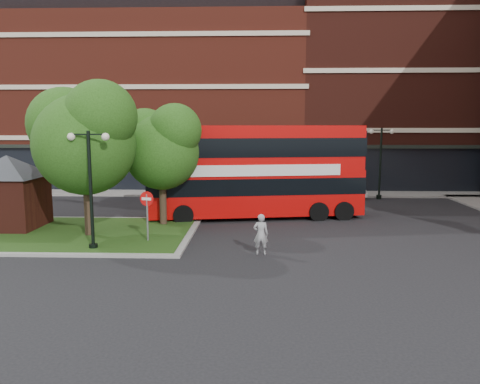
{
  "coord_description": "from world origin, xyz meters",
  "views": [
    {
      "loc": [
        1.29,
        -18.56,
        5.25
      ],
      "look_at": [
        0.51,
        3.83,
        2.0
      ],
      "focal_mm": 35.0,
      "sensor_mm": 36.0,
      "label": 1
    }
  ],
  "objects_px": {
    "car_silver": "(250,187)",
    "car_white": "(335,189)",
    "bus": "(255,165)",
    "woman": "(261,234)"
  },
  "relations": [
    {
      "from": "woman",
      "to": "bus",
      "type": "bearing_deg",
      "value": -86.86
    },
    {
      "from": "bus",
      "to": "woman",
      "type": "distance_m",
      "value": 7.95
    },
    {
      "from": "bus",
      "to": "car_silver",
      "type": "height_order",
      "value": "bus"
    },
    {
      "from": "bus",
      "to": "car_silver",
      "type": "xyz_separation_m",
      "value": [
        -0.39,
        8.41,
        -2.37
      ]
    },
    {
      "from": "bus",
      "to": "car_silver",
      "type": "relative_size",
      "value": 3.37
    },
    {
      "from": "bus",
      "to": "car_silver",
      "type": "bearing_deg",
      "value": 83.46
    },
    {
      "from": "woman",
      "to": "car_white",
      "type": "xyz_separation_m",
      "value": [
        5.42,
        14.56,
        -0.14
      ]
    },
    {
      "from": "bus",
      "to": "car_white",
      "type": "relative_size",
      "value": 2.87
    },
    {
      "from": "car_silver",
      "to": "car_white",
      "type": "bearing_deg",
      "value": -111.33
    },
    {
      "from": "car_silver",
      "to": "car_white",
      "type": "relative_size",
      "value": 0.85
    }
  ]
}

